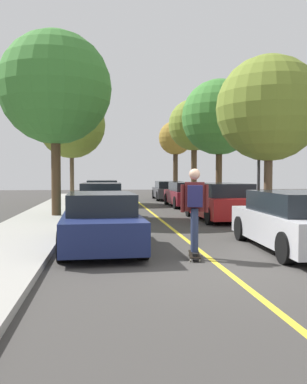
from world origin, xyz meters
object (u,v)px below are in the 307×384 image
at_px(parked_car_right_near, 221,202).
at_px(parked_car_left_far, 102,194).
at_px(parked_car_right_nearest, 297,221).
at_px(street_tree_left_near, 72,125).
at_px(street_tree_left_nearest, 55,88).
at_px(street_tree_right_farthest, 176,139).
at_px(parked_car_left_near, 102,201).
at_px(skateboard, 194,254).
at_px(parked_car_left_nearest, 101,221).
at_px(parked_car_right_farthest, 168,190).
at_px(street_tree_right_far, 194,125).
at_px(parked_car_right_far, 186,194).
at_px(street_tree_right_near, 219,118).
at_px(street_tree_right_nearest, 269,109).
at_px(streetlamp, 259,138).
at_px(skateboarder, 195,205).

bearing_deg(parked_car_right_near, parked_car_left_far, 121.52).
relative_size(parked_car_right_nearest, street_tree_left_near, 0.68).
distance_m(street_tree_left_nearest, street_tree_right_farthest, 20.65).
relative_size(parked_car_left_near, skateboard, 4.98).
distance_m(parked_car_left_nearest, parked_car_left_far, 13.09).
bearing_deg(parked_car_right_farthest, skateboard, -97.41).
bearing_deg(street_tree_right_far, skateboard, -102.38).
distance_m(parked_car_left_nearest, skateboard, 2.48).
bearing_deg(skateboard, parked_car_right_near, 69.88).
xyz_separation_m(parked_car_right_far, skateboard, (-2.60, -13.83, -0.57)).
bearing_deg(parked_car_left_far, parked_car_right_farthest, 50.24).
bearing_deg(skateboard, street_tree_left_near, 102.27).
bearing_deg(street_tree_right_far, street_tree_right_near, -90.00).
xyz_separation_m(parked_car_right_far, street_tree_right_near, (1.78, -0.13, 4.16)).
relative_size(parked_car_left_near, street_tree_right_nearest, 0.70).
bearing_deg(streetlamp, street_tree_left_near, 130.67).
distance_m(street_tree_right_near, streetlamp, 6.17).
bearing_deg(street_tree_right_far, street_tree_left_near, -160.83).
bearing_deg(parked_car_right_near, skateboard, -110.12).
xyz_separation_m(parked_car_right_nearest, parked_car_right_near, (0.00, 6.41, 0.03)).
distance_m(street_tree_right_near, skateboard, 15.14).
relative_size(parked_car_right_farthest, street_tree_right_far, 0.66).
bearing_deg(street_tree_right_near, parked_car_left_nearest, -117.31).
distance_m(parked_car_right_nearest, skateboarder, 2.74).
relative_size(parked_car_right_nearest, street_tree_right_farthest, 0.72).
height_order(street_tree_left_near, street_tree_right_far, street_tree_right_far).
relative_size(parked_car_left_far, street_tree_right_nearest, 0.70).
relative_size(parked_car_right_far, streetlamp, 0.84).
bearing_deg(parked_car_left_near, skateboarder, -76.94).
relative_size(parked_car_right_nearest, skateboard, 5.18).
relative_size(street_tree_left_near, streetlamp, 1.24).
relative_size(parked_car_left_nearest, street_tree_right_nearest, 0.70).
bearing_deg(street_tree_right_farthest, parked_car_left_near, -108.37).
bearing_deg(parked_car_left_far, skateboarder, -82.40).
height_order(parked_car_right_far, street_tree_right_nearest, street_tree_right_nearest).
bearing_deg(skateboard, skateboarder, -99.69).
bearing_deg(street_tree_right_near, parked_car_right_nearest, -97.81).
xyz_separation_m(street_tree_right_nearest, street_tree_right_far, (-0.00, 13.13, 0.87)).
xyz_separation_m(parked_car_left_near, skateboarder, (1.94, -8.37, 0.44)).
relative_size(parked_car_right_near, street_tree_right_near, 0.65).
distance_m(parked_car_right_near, street_tree_right_farthest, 20.78).
xyz_separation_m(street_tree_right_near, street_tree_right_farthest, (0.00, 13.70, 0.01)).
height_order(street_tree_left_near, skateboarder, street_tree_left_near).
bearing_deg(skateboarder, parked_car_right_near, 69.93).
bearing_deg(parked_car_right_nearest, parked_car_right_far, 90.00).
xyz_separation_m(parked_car_left_far, parked_car_right_near, (4.55, -7.42, 0.02)).
xyz_separation_m(parked_car_left_near, parked_car_right_farthest, (4.55, 11.65, -0.03)).
distance_m(street_tree_right_farthest, skateboarder, 28.03).
bearing_deg(streetlamp, parked_car_left_far, 132.87).
relative_size(parked_car_left_nearest, skateboarder, 2.40).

